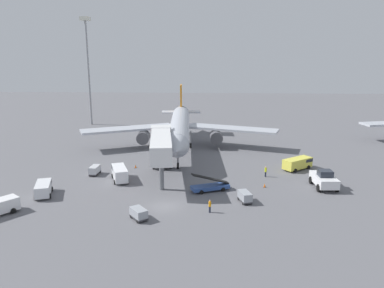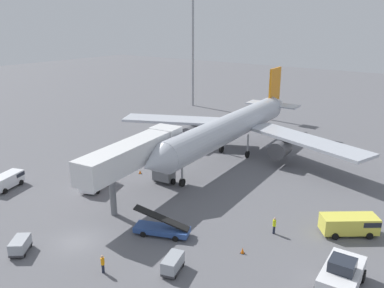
{
  "view_description": "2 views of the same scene",
  "coord_description": "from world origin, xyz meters",
  "px_view_note": "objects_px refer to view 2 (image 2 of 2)",
  "views": [
    {
      "loc": [
        5.98,
        -44.9,
        19.11
      ],
      "look_at": [
        2.4,
        21.52,
        3.22
      ],
      "focal_mm": 34.76,
      "sensor_mm": 36.0,
      "label": 1
    },
    {
      "loc": [
        28.86,
        -20.15,
        20.58
      ],
      "look_at": [
        -3.14,
        23.23,
        3.39
      ],
      "focal_mm": 36.77,
      "sensor_mm": 36.0,
      "label": 2
    }
  ],
  "objects_px": {
    "service_van_near_center": "(7,180)",
    "safety_cone_alpha": "(243,251)",
    "pushback_tug": "(342,274)",
    "belt_loader_truck": "(162,228)",
    "ground_crew_worker_foreground": "(103,264)",
    "ground_crew_worker_midground": "(274,225)",
    "safety_cone_bravo": "(140,172)",
    "apron_light_mast": "(193,22)",
    "baggage_cart_mid_right": "(88,168)",
    "service_van_near_left": "(351,224)",
    "baggage_cart_far_center": "(173,263)",
    "jet_bridge": "(139,154)",
    "baggage_cart_rear_left": "(20,245)",
    "service_van_mid_center": "(97,178)",
    "airplane_at_gate": "(234,126)"
  },
  "relations": [
    {
      "from": "service_van_near_center",
      "to": "safety_cone_alpha",
      "type": "xyz_separation_m",
      "value": [
        31.42,
        4.87,
        -0.76
      ]
    },
    {
      "from": "pushback_tug",
      "to": "belt_loader_truck",
      "type": "distance_m",
      "value": 16.97
    },
    {
      "from": "belt_loader_truck",
      "to": "safety_cone_alpha",
      "type": "xyz_separation_m",
      "value": [
        8.09,
        1.93,
        -0.45
      ]
    },
    {
      "from": "ground_crew_worker_foreground",
      "to": "ground_crew_worker_midground",
      "type": "bearing_deg",
      "value": 58.52
    },
    {
      "from": "ground_crew_worker_midground",
      "to": "safety_cone_bravo",
      "type": "bearing_deg",
      "value": 170.38
    },
    {
      "from": "apron_light_mast",
      "to": "baggage_cart_mid_right",
      "type": "bearing_deg",
      "value": -71.57
    },
    {
      "from": "ground_crew_worker_foreground",
      "to": "apron_light_mast",
      "type": "relative_size",
      "value": 0.06
    },
    {
      "from": "service_van_near_left",
      "to": "baggage_cart_far_center",
      "type": "height_order",
      "value": "service_van_near_left"
    },
    {
      "from": "ground_crew_worker_midground",
      "to": "apron_light_mast",
      "type": "bearing_deg",
      "value": 133.87
    },
    {
      "from": "ground_crew_worker_foreground",
      "to": "safety_cone_alpha",
      "type": "xyz_separation_m",
      "value": [
        8.09,
        9.58,
        -0.61
      ]
    },
    {
      "from": "jet_bridge",
      "to": "baggage_cart_mid_right",
      "type": "bearing_deg",
      "value": 173.42
    },
    {
      "from": "belt_loader_truck",
      "to": "apron_light_mast",
      "type": "bearing_deg",
      "value": 123.44
    },
    {
      "from": "pushback_tug",
      "to": "apron_light_mast",
      "type": "relative_size",
      "value": 0.19
    },
    {
      "from": "baggage_cart_rear_left",
      "to": "baggage_cart_far_center",
      "type": "bearing_deg",
      "value": 24.94
    },
    {
      "from": "baggage_cart_rear_left",
      "to": "service_van_near_center",
      "type": "bearing_deg",
      "value": 154.29
    },
    {
      "from": "service_van_near_left",
      "to": "service_van_near_center",
      "type": "distance_m",
      "value": 40.94
    },
    {
      "from": "service_van_near_left",
      "to": "baggage_cart_mid_right",
      "type": "height_order",
      "value": "service_van_near_left"
    },
    {
      "from": "service_van_near_left",
      "to": "ground_crew_worker_foreground",
      "type": "xyz_separation_m",
      "value": [
        -15.03,
        -18.99,
        -0.23
      ]
    },
    {
      "from": "baggage_cart_rear_left",
      "to": "apron_light_mast",
      "type": "bearing_deg",
      "value": 112.5
    },
    {
      "from": "apron_light_mast",
      "to": "safety_cone_bravo",
      "type": "bearing_deg",
      "value": -62.92
    },
    {
      "from": "belt_loader_truck",
      "to": "baggage_cart_rear_left",
      "type": "distance_m",
      "value": 13.18
    },
    {
      "from": "service_van_mid_center",
      "to": "ground_crew_worker_midground",
      "type": "relative_size",
      "value": 3.17
    },
    {
      "from": "belt_loader_truck",
      "to": "baggage_cart_mid_right",
      "type": "height_order",
      "value": "belt_loader_truck"
    },
    {
      "from": "service_van_near_left",
      "to": "baggage_cart_mid_right",
      "type": "bearing_deg",
      "value": -171.81
    },
    {
      "from": "ground_crew_worker_foreground",
      "to": "safety_cone_alpha",
      "type": "height_order",
      "value": "ground_crew_worker_foreground"
    },
    {
      "from": "baggage_cart_far_center",
      "to": "safety_cone_alpha",
      "type": "height_order",
      "value": "baggage_cart_far_center"
    },
    {
      "from": "baggage_cart_rear_left",
      "to": "safety_cone_alpha",
      "type": "relative_size",
      "value": 4.69
    },
    {
      "from": "service_van_mid_center",
      "to": "safety_cone_bravo",
      "type": "distance_m",
      "value": 6.76
    },
    {
      "from": "safety_cone_bravo",
      "to": "apron_light_mast",
      "type": "relative_size",
      "value": 0.02
    },
    {
      "from": "belt_loader_truck",
      "to": "jet_bridge",
      "type": "bearing_deg",
      "value": 146.37
    },
    {
      "from": "ground_crew_worker_foreground",
      "to": "safety_cone_alpha",
      "type": "distance_m",
      "value": 12.55
    },
    {
      "from": "baggage_cart_far_center",
      "to": "pushback_tug",
      "type": "bearing_deg",
      "value": 27.23
    },
    {
      "from": "service_van_near_left",
      "to": "service_van_mid_center",
      "type": "height_order",
      "value": "service_van_mid_center"
    },
    {
      "from": "service_van_mid_center",
      "to": "service_van_near_center",
      "type": "bearing_deg",
      "value": -142.72
    },
    {
      "from": "service_van_mid_center",
      "to": "airplane_at_gate",
      "type": "bearing_deg",
      "value": 69.65
    },
    {
      "from": "pushback_tug",
      "to": "baggage_cart_rear_left",
      "type": "bearing_deg",
      "value": -153.95
    },
    {
      "from": "pushback_tug",
      "to": "belt_loader_truck",
      "type": "xyz_separation_m",
      "value": [
        -16.81,
        -2.27,
        -0.55
      ]
    },
    {
      "from": "ground_crew_worker_foreground",
      "to": "safety_cone_alpha",
      "type": "relative_size",
      "value": 2.95
    },
    {
      "from": "belt_loader_truck",
      "to": "ground_crew_worker_midground",
      "type": "distance_m",
      "value": 11.23
    },
    {
      "from": "service_van_near_center",
      "to": "baggage_cart_far_center",
      "type": "xyz_separation_m",
      "value": [
        27.98,
        -1.05,
        -0.25
      ]
    },
    {
      "from": "service_van_near_left",
      "to": "baggage_cart_mid_right",
      "type": "xyz_separation_m",
      "value": [
        -34.0,
        -4.9,
        -0.31
      ]
    },
    {
      "from": "belt_loader_truck",
      "to": "baggage_cart_mid_right",
      "type": "relative_size",
      "value": 2.2
    },
    {
      "from": "baggage_cart_far_center",
      "to": "safety_cone_bravo",
      "type": "relative_size",
      "value": 4.68
    },
    {
      "from": "ground_crew_worker_midground",
      "to": "baggage_cart_far_center",
      "type": "bearing_deg",
      "value": -111.34
    },
    {
      "from": "ground_crew_worker_midground",
      "to": "apron_light_mast",
      "type": "relative_size",
      "value": 0.06
    },
    {
      "from": "ground_crew_worker_foreground",
      "to": "baggage_cart_mid_right",
      "type": "bearing_deg",
      "value": 143.39
    },
    {
      "from": "jet_bridge",
      "to": "service_van_mid_center",
      "type": "xyz_separation_m",
      "value": [
        -6.49,
        -1.16,
        -4.3
      ]
    },
    {
      "from": "belt_loader_truck",
      "to": "service_van_mid_center",
      "type": "distance_m",
      "value": 14.79
    },
    {
      "from": "baggage_cart_mid_right",
      "to": "ground_crew_worker_foreground",
      "type": "height_order",
      "value": "ground_crew_worker_foreground"
    },
    {
      "from": "ground_crew_worker_foreground",
      "to": "ground_crew_worker_midground",
      "type": "height_order",
      "value": "ground_crew_worker_midground"
    }
  ]
}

